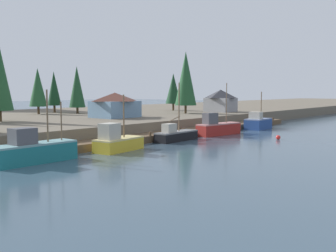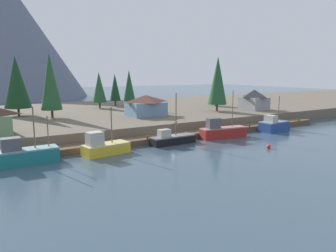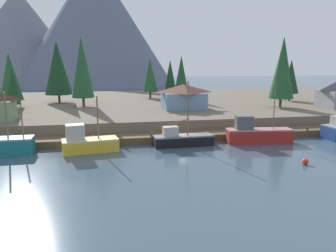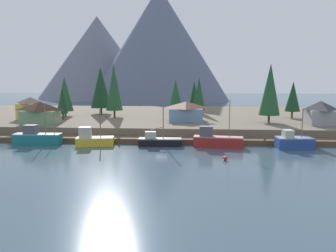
{
  "view_description": "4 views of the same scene",
  "coord_description": "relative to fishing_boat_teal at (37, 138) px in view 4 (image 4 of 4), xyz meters",
  "views": [
    {
      "loc": [
        -46.66,
        -39.28,
        7.65
      ],
      "look_at": [
        1.0,
        1.04,
        2.06
      ],
      "focal_mm": 42.96,
      "sensor_mm": 36.0,
      "label": 1
    },
    {
      "loc": [
        -29.15,
        -47.33,
        12.19
      ],
      "look_at": [
        0.81,
        1.37,
        2.69
      ],
      "focal_mm": 34.55,
      "sensor_mm": 36.0,
      "label": 2
    },
    {
      "loc": [
        -10.44,
        -44.5,
        11.22
      ],
      "look_at": [
        -1.46,
        1.39,
        2.27
      ],
      "focal_mm": 35.57,
      "sensor_mm": 36.0,
      "label": 3
    },
    {
      "loc": [
        6.34,
        -66.89,
        12.99
      ],
      "look_at": [
        1.34,
        2.9,
        3.22
      ],
      "focal_mm": 37.62,
      "sensor_mm": 36.0,
      "label": 4
    }
  ],
  "objects": [
    {
      "name": "house_green",
      "position": [
        -3.83,
        10.52,
        3.77
      ],
      "size": [
        8.25,
        4.74,
        5.04
      ],
      "color": "#6B8E66",
      "rests_on": "shoreline_bank"
    },
    {
      "name": "conifer_back_right",
      "position": [
        47.77,
        16.74,
        8.9
      ],
      "size": [
        4.78,
        4.78,
        13.63
      ],
      "color": "#4C3823",
      "rests_on": "shoreline_bank"
    },
    {
      "name": "conifer_mid_left",
      "position": [
        55.75,
        26.87,
        6.72
      ],
      "size": [
        3.87,
        3.87,
        9.34
      ],
      "color": "#4C3823",
      "rests_on": "shoreline_bank"
    },
    {
      "name": "fishing_boat_black",
      "position": [
        23.88,
        0.1,
        -0.39
      ],
      "size": [
        8.2,
        2.56,
        8.78
      ],
      "rotation": [
        0.0,
        0.0,
        0.04
      ],
      "color": "black",
      "rests_on": "ground_plane"
    },
    {
      "name": "fishing_boat_red",
      "position": [
        34.71,
        -0.28,
        -0.03
      ],
      "size": [
        9.31,
        3.4,
        8.89
      ],
      "rotation": [
        0.0,
        0.0,
        -0.12
      ],
      "color": "maroon",
      "rests_on": "ground_plane"
    },
    {
      "name": "fishing_boat_blue",
      "position": [
        48.73,
        -0.51,
        -0.08
      ],
      "size": [
        6.72,
        3.68,
        7.31
      ],
      "rotation": [
        0.0,
        0.0,
        0.08
      ],
      "color": "navy",
      "rests_on": "ground_plane"
    },
    {
      "name": "conifer_far_left",
      "position": [
        25.06,
        39.1,
        6.94
      ],
      "size": [
        3.77,
        3.77,
        9.84
      ],
      "color": "#4C3823",
      "rests_on": "shoreline_bank"
    },
    {
      "name": "ground_plane",
      "position": [
        23.94,
        21.51,
        -1.81
      ],
      "size": [
        400.0,
        400.0,
        1.0
      ],
      "primitive_type": "cube",
      "color": "#384C5B"
    },
    {
      "name": "conifer_centre",
      "position": [
        30.57,
        41.34,
        6.7
      ],
      "size": [
        3.12,
        3.12,
        9.39
      ],
      "color": "#4C3823",
      "rests_on": "shoreline_bank"
    },
    {
      "name": "conifer_mid_right",
      "position": [
        -1.85,
        19.16,
        5.85
      ],
      "size": [
        2.33,
        2.33,
        7.9
      ],
      "color": "#4C3823",
      "rests_on": "shoreline_bank"
    },
    {
      "name": "channel_buoy",
      "position": [
        35.38,
        -10.97,
        -0.96
      ],
      "size": [
        0.7,
        0.7,
        0.7
      ],
      "primitive_type": "sphere",
      "color": "red",
      "rests_on": "ground_plane"
    },
    {
      "name": "house_blue",
      "position": [
        28.6,
        18.76,
        3.58
      ],
      "size": [
        8.18,
        6.78,
        4.67
      ],
      "color": "#6689A8",
      "rests_on": "shoreline_bank"
    },
    {
      "name": "dock",
      "position": [
        23.94,
        3.5,
        -0.8
      ],
      "size": [
        80.0,
        4.0,
        1.6
      ],
      "color": "brown",
      "rests_on": "ground_plane"
    },
    {
      "name": "shoreline_bank",
      "position": [
        23.94,
        33.51,
        -0.06
      ],
      "size": [
        400.0,
        56.0,
        2.5
      ],
      "primitive_type": "cube",
      "color": "#665B4C",
      "rests_on": "ground_plane"
    },
    {
      "name": "conifer_near_right",
      "position": [
        -4.12,
        26.87,
        7.21
      ],
      "size": [
        4.39,
        4.39,
        10.64
      ],
      "color": "#4C3823",
      "rests_on": "shoreline_bank"
    },
    {
      "name": "mountain_central_peak",
      "position": [
        10.88,
        135.66,
        29.98
      ],
      "size": [
        79.08,
        79.08,
        62.56
      ],
      "primitive_type": "cone",
      "color": "slate",
      "rests_on": "ground_plane"
    },
    {
      "name": "conifer_far_right",
      "position": [
        31.91,
        34.61,
        7.05
      ],
      "size": [
        3.53,
        3.53,
        10.38
      ],
      "color": "#4C3823",
      "rests_on": "shoreline_bank"
    },
    {
      "name": "conifer_near_left",
      "position": [
        3.99,
        33.52,
        8.74
      ],
      "size": [
        5.85,
        5.85,
        13.3
      ],
      "color": "#4C3823",
      "rests_on": "shoreline_bank"
    },
    {
      "name": "house_grey",
      "position": [
        58.49,
        14.51,
        3.88
      ],
      "size": [
        5.83,
        6.44,
        5.24
      ],
      "color": "gray",
      "rests_on": "shoreline_bank"
    },
    {
      "name": "conifer_back_left",
      "position": [
        9.62,
        25.62,
        8.97
      ],
      "size": [
        4.36,
        4.36,
        13.76
      ],
      "color": "#4C3823",
      "rests_on": "shoreline_bank"
    },
    {
      "name": "fishing_boat_yellow",
      "position": [
        11.33,
        -0.59,
        -0.11
      ],
      "size": [
        7.27,
        3.79,
        7.08
      ],
      "rotation": [
        0.0,
        0.0,
        0.15
      ],
      "color": "gold",
      "rests_on": "ground_plane"
    },
    {
      "name": "fishing_boat_teal",
      "position": [
        0.0,
        0.0,
        0.0
      ],
      "size": [
        9.13,
        2.75,
        7.71
      ],
      "rotation": [
        0.0,
        0.0,
        0.01
      ],
      "color": "#196B70",
      "rests_on": "ground_plane"
    },
    {
      "name": "mountain_west_peak",
      "position": [
        -29.48,
        154.37,
        23.75
      ],
      "size": [
        73.4,
        73.4,
        50.12
      ],
      "primitive_type": "cone",
      "color": "slate",
      "rests_on": "ground_plane"
    },
    {
      "name": "house_yellow",
      "position": [
        -10.79,
        20.6,
        3.98
      ],
      "size": [
        5.4,
        5.99,
        5.47
      ],
      "color": "gold",
      "rests_on": "shoreline_bank"
    }
  ]
}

